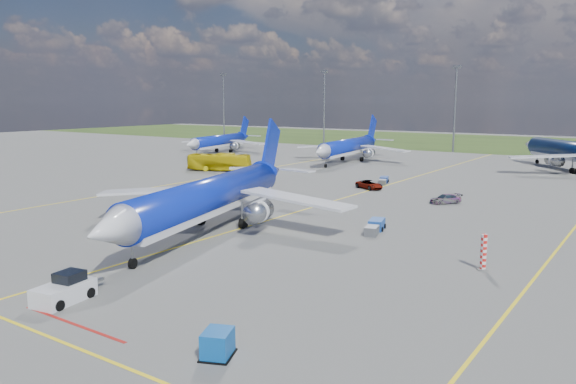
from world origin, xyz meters
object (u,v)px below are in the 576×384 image
Objects in this scene: bg_jet_n at (576,172)px; pushback_tug at (65,290)px; service_car_c at (445,199)px; bg_jet_nnw at (348,162)px; service_car_b at (369,185)px; uld_container at (218,344)px; baggage_tug_w at (375,227)px; baggage_tug_c at (383,180)px; warning_post at (484,252)px; service_car_a at (218,184)px; bg_jet_nw at (220,153)px; main_airliner at (210,232)px; apron_bus at (219,162)px.

pushback_tug is at bearing 38.32° from bg_jet_n.
pushback_tug is 52.30m from service_car_c.
bg_jet_n is (45.14, 9.62, 0.00)m from bg_jet_nnw.
service_car_c is (14.09, -5.57, -0.04)m from service_car_b.
uld_container reaches higher than baggage_tug_w.
bg_jet_n is 42.97m from baggage_tug_c.
warning_post reaches higher than service_car_a.
bg_jet_nw is at bearing -168.86° from service_car_c.
bg_jet_n is 70.40m from service_car_a.
main_airliner is 33.77m from service_car_c.
service_car_b is at bearing 73.14° from main_airliner.
uld_container reaches higher than baggage_tug_c.
service_car_b reaches higher than baggage_tug_w.
service_car_b is at bearing 128.79° from warning_post.
service_car_a is 0.73× the size of baggage_tug_w.
bg_jet_n is at bearing -5.53° from bg_jet_nw.
warning_post is at bearing -60.82° from bg_jet_nnw.
apron_bus is 22.04m from service_car_a.
pushback_tug is 1.57× the size of service_car_a.
warning_post is at bearing -115.90° from service_car_b.
service_car_a is at bearing 147.79° from service_car_b.
baggage_tug_c is (33.75, 3.00, -1.27)m from apron_bus.
pushback_tug is (-19.06, -99.15, 0.80)m from bg_jet_n.
service_car_a is 27.66m from baggage_tug_c.
bg_jet_n reaches higher than pushback_tug.
apron_bus is at bearing 114.99° from main_airliner.
main_airliner is 35.78m from service_car_b.
uld_container is at bearing -45.92° from service_car_c.
baggage_tug_c is at bearing 178.53° from service_car_c.
main_airliner is 7.05× the size of pushback_tug.
uld_container reaches higher than service_car_c.
service_car_b is at bearing -119.23° from apron_bus.
bg_jet_n is at bearing 64.58° from uld_container.
service_car_b is (20.17, 12.84, 0.03)m from service_car_a.
pushback_tug is at bearing -48.48° from service_car_a.
service_car_b is at bearing 102.38° from baggage_tug_w.
apron_bus is at bearing 108.44° from uld_container.
pushback_tug is (5.79, -21.27, 0.80)m from main_airliner.
baggage_tug_w is (73.07, -58.36, 0.53)m from bg_jet_nw.
bg_jet_n is 81.75m from main_airliner.
service_car_a is at bearing 10.54° from bg_jet_n.
bg_jet_nnw is 8.11× the size of baggage_tug_c.
warning_post is 1.64× the size of uld_container.
warning_post is at bearing -144.05° from apron_bus.
baggage_tug_c is at bearing 14.33° from bg_jet_n.
service_car_b is at bearing 44.58° from service_car_a.
bg_jet_nw is 7.39× the size of baggage_tug_c.
apron_bus reaches higher than baggage_tug_c.
service_car_b is 1.11× the size of service_car_c.
bg_jet_nnw reaches higher than service_car_c.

